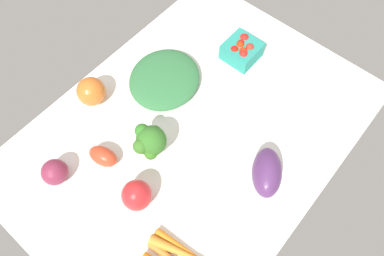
{
  "coord_description": "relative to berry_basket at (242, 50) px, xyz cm",
  "views": [
    {
      "loc": [
        -37.4,
        -31.86,
        96.36
      ],
      "look_at": [
        0.0,
        0.0,
        4.0
      ],
      "focal_mm": 34.46,
      "sensor_mm": 36.0,
      "label": 1
    }
  ],
  "objects": [
    {
      "name": "tablecloth",
      "position": [
        -30.93,
        -5.65,
        -4.35
      ],
      "size": [
        104.0,
        76.0,
        2.0
      ],
      "primitive_type": "cube",
      "color": "white",
      "rests_on": "ground"
    },
    {
      "name": "berry_basket",
      "position": [
        0.0,
        0.0,
        0.0
      ],
      "size": [
        10.33,
        10.33,
        6.74
      ],
      "color": "teal",
      "rests_on": "tablecloth"
    },
    {
      "name": "broccoli_head",
      "position": [
        -43.31,
        -1.65,
        4.07
      ],
      "size": [
        9.7,
        9.33,
        11.66
      ],
      "color": "#A1BB7A",
      "rests_on": "tablecloth"
    },
    {
      "name": "bell_pepper_red",
      "position": [
        -55.57,
        -8.3,
        0.99
      ],
      "size": [
        8.2,
        8.2,
        8.67
      ],
      "primitive_type": "ellipsoid",
      "rotation": [
        0.0,
        0.0,
        3.09
      ],
      "color": "red",
      "rests_on": "tablecloth"
    },
    {
      "name": "heirloom_tomato_orange",
      "position": [
        -41.74,
        23.96,
        0.9
      ],
      "size": [
        8.48,
        8.48,
        8.48
      ],
      "primitive_type": "sphere",
      "color": "orange",
      "rests_on": "tablecloth"
    },
    {
      "name": "red_onion_center",
      "position": [
        -64.95,
        12.82,
        0.16
      ],
      "size": [
        7.0,
        7.0,
        7.0
      ],
      "primitive_type": "sphere",
      "color": "#852A46",
      "rests_on": "tablecloth"
    },
    {
      "name": "roma_tomato",
      "position": [
        -53.4,
        6.95,
        -0.82
      ],
      "size": [
        6.83,
        9.3,
        5.06
      ],
      "primitive_type": "ellipsoid",
      "rotation": [
        0.0,
        0.0,
        4.94
      ],
      "color": "red",
      "rests_on": "tablecloth"
    },
    {
      "name": "leafy_greens_clump",
      "position": [
        -23.57,
        11.66,
        -1.02
      ],
      "size": [
        28.39,
        27.01,
        4.65
      ],
      "primitive_type": "ellipsoid",
      "rotation": [
        0.0,
        0.0,
        0.3
      ],
      "color": "#337541",
      "rests_on": "tablecloth"
    },
    {
      "name": "eggplant",
      "position": [
        -28.95,
        -29.75,
        0.55
      ],
      "size": [
        15.77,
        14.11,
        7.79
      ],
      "primitive_type": "ellipsoid",
      "rotation": [
        0.0,
        0.0,
        0.59
      ],
      "color": "#572F66",
      "rests_on": "tablecloth"
    }
  ]
}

